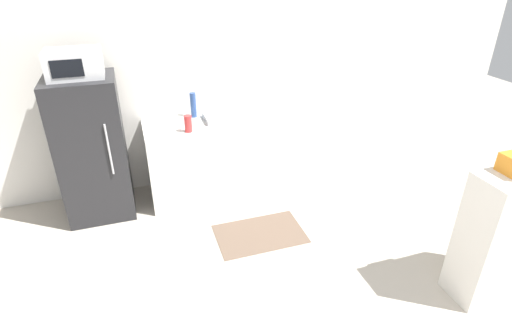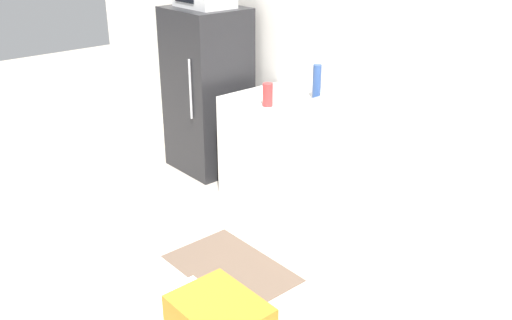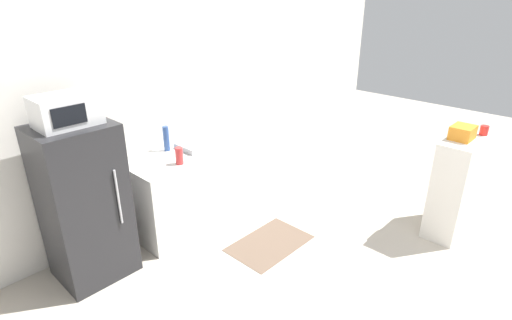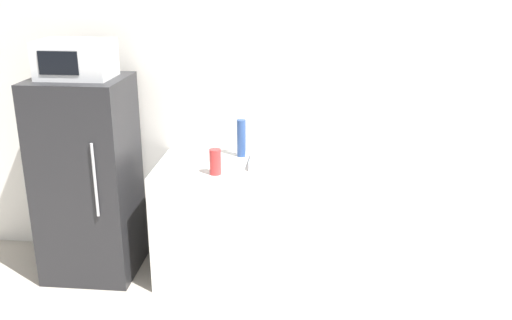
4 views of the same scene
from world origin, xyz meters
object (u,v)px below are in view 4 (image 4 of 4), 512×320
Objects in this scene: bottle_short at (215,162)px; refrigerator at (88,179)px; microwave at (76,59)px; bottle_tall at (241,138)px.

refrigerator is at bearing 171.88° from bottle_short.
microwave is 2.75× the size of bottle_short.
microwave is 1.28m from bottle_tall.
microwave is 1.74× the size of bottle_tall.
refrigerator is at bearing 70.26° from microwave.
refrigerator reaches higher than bottle_tall.
bottle_tall is at bearing 13.51° from refrigerator.
bottle_tall is 0.42m from bottle_short.
microwave reaches higher than bottle_short.
microwave reaches higher than refrigerator.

